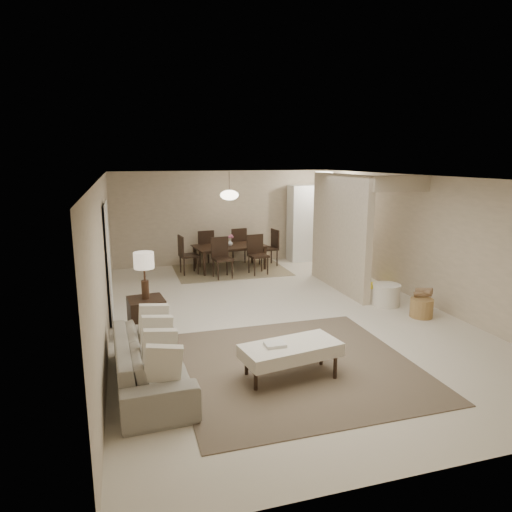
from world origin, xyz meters
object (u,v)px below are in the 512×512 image
object	(u,v)px
pantry_cabinet	(310,223)
sofa	(151,362)
ottoman_bench	(291,351)
side_table	(147,317)
dining_table	(230,258)
round_pouf	(386,295)
wicker_basket	(421,308)

from	to	relation	value
pantry_cabinet	sofa	world-z (taller)	pantry_cabinet
ottoman_bench	sofa	bearing A→B (deg)	161.00
sofa	side_table	xyz separation A→B (m)	(0.05, 1.76, -0.01)
ottoman_bench	dining_table	bearing A→B (deg)	74.84
pantry_cabinet	ottoman_bench	size ratio (longest dim) A/B	1.54
sofa	round_pouf	world-z (taller)	sofa
sofa	ottoman_bench	size ratio (longest dim) A/B	1.57
ottoman_bench	side_table	distance (m)	2.68
dining_table	ottoman_bench	bearing A→B (deg)	-103.36
side_table	wicker_basket	xyz separation A→B (m)	(4.81, -0.55, -0.13)
round_pouf	wicker_basket	distance (m)	0.81
side_table	dining_table	distance (m)	4.58
wicker_basket	dining_table	world-z (taller)	dining_table
dining_table	wicker_basket	bearing A→B (deg)	-68.59
sofa	pantry_cabinet	bearing A→B (deg)	-39.75
ottoman_bench	wicker_basket	distance (m)	3.46
pantry_cabinet	side_table	xyz separation A→B (m)	(-4.75, -4.48, -0.75)
pantry_cabinet	ottoman_bench	distance (m)	7.24
ottoman_bench	wicker_basket	bearing A→B (deg)	16.69
pantry_cabinet	round_pouf	xyz separation A→B (m)	(-0.18, -4.25, -0.84)
pantry_cabinet	side_table	world-z (taller)	pantry_cabinet
wicker_basket	sofa	bearing A→B (deg)	-165.99
sofa	ottoman_bench	xyz separation A→B (m)	(1.76, -0.30, 0.06)
pantry_cabinet	dining_table	size ratio (longest dim) A/B	1.17
ottoman_bench	side_table	size ratio (longest dim) A/B	2.24
sofa	ottoman_bench	bearing A→B (deg)	-101.86
pantry_cabinet	sofa	bearing A→B (deg)	-127.57
sofa	wicker_basket	distance (m)	5.01
pantry_cabinet	ottoman_bench	world-z (taller)	pantry_cabinet
round_pouf	ottoman_bench	bearing A→B (deg)	-141.32
pantry_cabinet	sofa	xyz separation A→B (m)	(-4.80, -6.24, -0.74)
pantry_cabinet	round_pouf	world-z (taller)	pantry_cabinet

